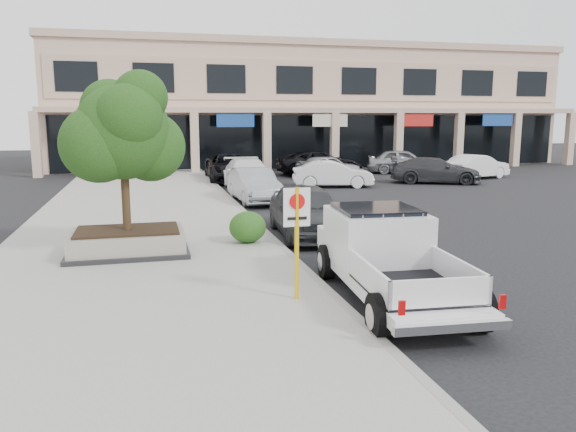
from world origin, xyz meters
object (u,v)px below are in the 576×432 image
Objects in this scene: curb_car_a at (307,210)px; lot_car_d at (320,163)px; curb_car_b at (254,185)px; lot_car_f at (476,167)px; planter_tree at (128,133)px; lot_car_b at (333,174)px; planter at (128,242)px; curb_car_c at (248,175)px; lot_car_e at (404,161)px; pickup_truck at (392,258)px; curb_car_d at (231,167)px; lot_car_c at (435,170)px; lot_car_a at (328,166)px; no_parking_sign at (297,228)px.

curb_car_a reaches higher than lot_car_d.
lot_car_f is (15.40, 6.31, -0.01)m from curb_car_b.
lot_car_b is at bearing 52.68° from planter_tree.
planter is 14.88m from curb_car_c.
lot_car_e reaches higher than curb_car_c.
lot_car_f is at bearing 9.23° from curb_car_c.
pickup_truck is 0.97× the size of curb_car_d.
pickup_truck is at bearing 176.27° from lot_car_e.
curb_car_d reaches higher than lot_car_c.
planter_tree is 14.91m from curb_car_c.
planter is 26.59m from lot_car_e.
lot_car_d reaches higher than lot_car_b.
lot_car_a is at bearing -4.20° from lot_car_b.
lot_car_d is at bearing 80.13° from pickup_truck.
lot_car_a is at bearing 124.73° from lot_car_e.
curb_car_d is at bearing 85.74° from curb_car_b.
pickup_truck is 1.20× the size of lot_car_e.
planter_tree is 0.81× the size of curb_car_a.
no_parking_sign reaches higher than lot_car_d.
lot_car_f is (15.19, -2.31, -0.08)m from curb_car_d.
curb_car_a reaches higher than lot_car_c.
pickup_truck is at bearing 166.44° from lot_car_d.
curb_car_c is 1.28× the size of lot_car_b.
lot_car_b is 0.90× the size of lot_car_e.
planter_tree is at bearing 137.20° from lot_car_a.
planter is 0.73× the size of lot_car_b.
curb_car_b is 12.76m from lot_car_d.
lot_car_e reaches higher than curb_car_b.
no_parking_sign is at bearing 162.12° from lot_car_d.
planter_tree is at bearing 150.39° from lot_car_d.
curb_car_d is 15.36m from lot_car_f.
pickup_truck is at bearing 154.55° from lot_car_a.
pickup_truck is at bearing -44.18° from planter_tree.
curb_car_b is at bearing 149.58° from lot_car_d.
no_parking_sign is 22.98m from curb_car_d.
curb_car_a reaches higher than curb_car_d.
pickup_truck is 23.03m from curb_car_d.
curb_car_a is at bearing -90.76° from curb_car_b.
lot_car_b is (10.40, 13.64, -2.69)m from planter_tree.
planter is 22.08m from lot_car_c.
curb_car_a is 1.07× the size of lot_car_f.
lot_car_f is (20.69, 15.69, 0.28)m from planter.
curb_car_d reaches higher than lot_car_e.
curb_car_a is at bearing 168.61° from lot_car_e.
no_parking_sign is 0.54× the size of lot_car_a.
lot_car_c is at bearing 3.75° from curb_car_c.
lot_car_d is (0.01, 1.74, 0.08)m from lot_car_a.
planter_tree is at bearing 108.54° from lot_car_f.
lot_car_a is at bearing 70.28° from no_parking_sign.
lot_car_b reaches higher than planter.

